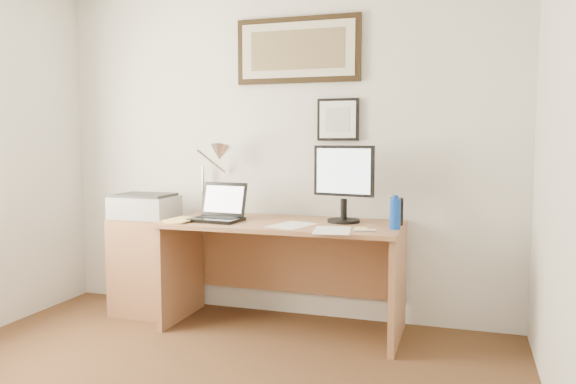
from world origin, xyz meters
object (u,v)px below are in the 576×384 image
at_px(desk, 287,254).
at_px(laptop, 219,212).
at_px(side_cabinet, 150,265).
at_px(book, 171,219).
at_px(lcd_monitor, 344,180).
at_px(printer, 145,206).
at_px(water_bottle, 395,214).

distance_m(desk, laptop, 0.55).
height_order(side_cabinet, book, book).
distance_m(lcd_monitor, printer, 1.50).
distance_m(book, printer, 0.38).
relative_size(water_bottle, printer, 0.44).
height_order(water_bottle, desk, water_bottle).
relative_size(desk, laptop, 4.44).
xyz_separation_m(side_cabinet, water_bottle, (1.83, -0.12, 0.48)).
relative_size(side_cabinet, laptop, 2.02).
distance_m(side_cabinet, printer, 0.45).
bearing_deg(printer, laptop, -6.72).
distance_m(water_bottle, printer, 1.85).
relative_size(desk, printer, 3.64).
xyz_separation_m(water_bottle, printer, (-1.85, 0.09, -0.03)).
distance_m(side_cabinet, desk, 1.08).
height_order(side_cabinet, desk, desk).
bearing_deg(water_bottle, book, -175.99).
height_order(book, lcd_monitor, lcd_monitor).
xyz_separation_m(book, desk, (0.76, 0.26, -0.24)).
distance_m(side_cabinet, water_bottle, 1.90).
height_order(desk, printer, printer).
xyz_separation_m(desk, laptop, (-0.45, -0.15, 0.29)).
distance_m(book, desk, 0.84).
height_order(book, printer, printer).
bearing_deg(printer, desk, 3.74).
distance_m(water_bottle, desk, 0.85).
xyz_separation_m(desk, lcd_monitor, (0.40, 0.02, 0.53)).
bearing_deg(side_cabinet, printer, -108.90).
height_order(side_cabinet, printer, printer).
height_order(desk, laptop, laptop).
height_order(side_cabinet, lcd_monitor, lcd_monitor).
distance_m(side_cabinet, book, 0.55).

